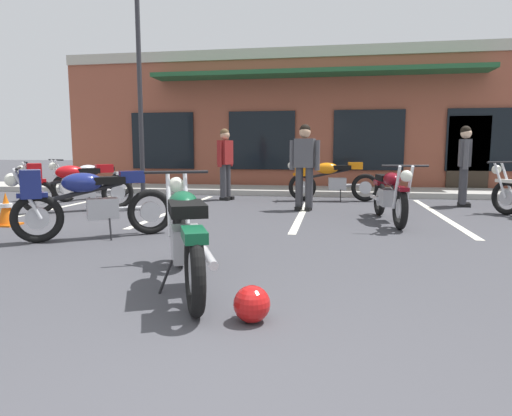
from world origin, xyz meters
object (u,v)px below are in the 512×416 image
Objects in this scene: motorcycle_foreground_classic at (185,234)px; motorcycle_blue_standard at (329,178)px; motorcycle_green_cafe_racer at (93,180)px; helmet_on_pavement at (252,304)px; motorcycle_silver_naked at (389,194)px; motorcycle_cream_vintage at (87,200)px; person_in_black_shirt at (304,162)px; person_in_shorts_foreground at (464,161)px; traffic_cone at (6,209)px; person_by_back_row at (225,160)px; motorcycle_orange_scrambler at (73,184)px; parking_lot_lamp_post at (137,56)px.

motorcycle_foreground_classic is 6.92m from motorcycle_blue_standard.
helmet_on_pavement is (5.11, -6.97, -0.33)m from motorcycle_green_cafe_racer.
motorcycle_silver_naked and motorcycle_blue_standard have the same top height.
motorcycle_cream_vintage is 1.09× the size of person_in_black_shirt.
motorcycle_silver_naked is 3.10m from motorcycle_blue_standard.
motorcycle_foreground_classic is 2.65m from motorcycle_cream_vintage.
motorcycle_foreground_classic is at bearing -42.29° from motorcycle_cream_vintage.
motorcycle_green_cafe_racer is 8.35m from person_in_shorts_foreground.
motorcycle_cream_vintage is (-4.15, -2.11, 0.07)m from motorcycle_silver_naked.
person_in_black_shirt is at bearing 29.68° from traffic_cone.
motorcycle_foreground_classic is 1.18× the size of person_in_black_shirt.
motorcycle_silver_naked is 8.10× the size of helmet_on_pavement.
person_in_black_shirt is 1.00× the size of person_by_back_row.
motorcycle_orange_scrambler is (-5.83, 0.30, 0.07)m from motorcycle_silver_naked.
traffic_cone is (-4.51, -2.57, -0.69)m from person_in_black_shirt.
motorcycle_silver_naked is at bearing -2.96° from motorcycle_orange_scrambler.
motorcycle_cream_vintage is 4.30m from person_in_black_shirt.
motorcycle_green_cafe_racer is 5.07m from motorcycle_cream_vintage.
person_in_shorts_foreground is at bearing 15.28° from motorcycle_orange_scrambler.
motorcycle_cream_vintage is 6.53m from parking_lot_lamp_post.
person_in_shorts_foreground is at bearing 37.17° from motorcycle_cream_vintage.
motorcycle_foreground_classic is 5.56m from motorcycle_orange_scrambler.
person_by_back_row reaches higher than motorcycle_foreground_classic.
motorcycle_cream_vintage is at bearing 137.71° from motorcycle_foreground_classic.
person_by_back_row reaches higher than motorcycle_blue_standard.
motorcycle_foreground_classic is 1.18× the size of person_in_shorts_foreground.
person_by_back_row is at bearing 141.27° from motorcycle_silver_naked.
motorcycle_cream_vintage is at bearing -121.91° from motorcycle_blue_standard.
motorcycle_foreground_classic is at bearing -97.92° from person_in_black_shirt.
motorcycle_orange_scrambler is 3.46m from person_by_back_row.
person_by_back_row is (-1.23, 6.63, 0.49)m from motorcycle_foreground_classic.
motorcycle_cream_vintage is 7.44m from person_in_shorts_foreground.
person_in_black_shirt is 3.44m from person_in_shorts_foreground.
motorcycle_blue_standard is 1.26× the size of person_by_back_row.
person_by_back_row is (0.73, 4.85, 0.42)m from motorcycle_cream_vintage.
parking_lot_lamp_post is (-1.69, 5.55, 2.99)m from motorcycle_cream_vintage.
motorcycle_cream_vintage is (-1.96, 1.79, 0.07)m from motorcycle_foreground_classic.
motorcycle_green_cafe_racer reaches higher than helmet_on_pavement.
motorcycle_green_cafe_racer and motorcycle_cream_vintage have the same top height.
person_in_shorts_foreground reaches higher than motorcycle_silver_naked.
person_in_black_shirt and person_in_shorts_foreground have the same top height.
traffic_cone is at bearing -154.39° from person_in_shorts_foreground.
motorcycle_cream_vintage is 1.09× the size of person_by_back_row.
person_by_back_row reaches higher than motorcycle_green_cafe_racer.
person_in_shorts_foreground reaches higher than motorcycle_green_cafe_racer.
motorcycle_green_cafe_racer is at bearing -173.95° from motorcycle_blue_standard.
motorcycle_green_cafe_racer is 5.24m from person_in_black_shirt.
motorcycle_foreground_classic is 1.18× the size of person_by_back_row.
person_in_shorts_foreground is at bearing 57.77° from motorcycle_foreground_classic.
person_in_shorts_foreground is 0.30× the size of parking_lot_lamp_post.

